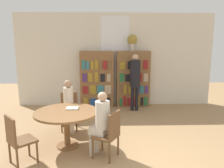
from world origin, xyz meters
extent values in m
cube|color=beige|center=(0.00, 4.02, 1.50)|extent=(6.40, 0.06, 3.00)
cube|color=white|center=(0.00, 3.99, 2.35)|extent=(0.90, 0.01, 1.10)
cube|color=brown|center=(-0.59, 3.83, 0.90)|extent=(1.06, 0.32, 1.81)
cube|color=olive|center=(-0.95, 3.66, 0.19)|extent=(0.14, 0.02, 0.27)
cube|color=navy|center=(-0.71, 3.66, 0.18)|extent=(0.19, 0.02, 0.24)
cube|color=#4C2D6B|center=(-0.47, 3.66, 0.19)|extent=(0.16, 0.02, 0.26)
cube|color=black|center=(-0.23, 3.66, 0.19)|extent=(0.13, 0.02, 0.26)
cube|color=maroon|center=(-0.96, 3.66, 0.58)|extent=(0.16, 0.02, 0.25)
cube|color=olive|center=(-0.71, 3.66, 0.59)|extent=(0.18, 0.02, 0.28)
cube|color=#2D707A|center=(-0.47, 3.66, 0.59)|extent=(0.21, 0.02, 0.27)
cube|color=tan|center=(-0.24, 3.66, 0.59)|extent=(0.20, 0.02, 0.28)
cube|color=#4C2D6B|center=(-0.97, 3.66, 0.98)|extent=(0.14, 0.02, 0.27)
cube|color=olive|center=(-0.79, 3.66, 0.99)|extent=(0.14, 0.02, 0.29)
cube|color=olive|center=(-0.60, 3.66, 1.00)|extent=(0.11, 0.02, 0.31)
cube|color=black|center=(-0.40, 3.66, 0.97)|extent=(0.15, 0.02, 0.25)
cube|color=tan|center=(-0.21, 3.66, 0.97)|extent=(0.11, 0.02, 0.25)
cube|color=#2D707A|center=(-0.99, 3.66, 1.38)|extent=(0.10, 0.02, 0.29)
cube|color=#2D707A|center=(-0.87, 3.66, 1.36)|extent=(0.10, 0.02, 0.25)
cube|color=olive|center=(-0.72, 3.66, 1.36)|extent=(0.09, 0.02, 0.25)
cube|color=olive|center=(-0.59, 3.66, 1.38)|extent=(0.10, 0.02, 0.29)
cube|color=brown|center=(-0.45, 3.66, 1.36)|extent=(0.10, 0.02, 0.24)
cube|color=maroon|center=(-0.32, 3.66, 1.37)|extent=(0.12, 0.02, 0.27)
cube|color=brown|center=(-0.19, 3.66, 1.38)|extent=(0.11, 0.02, 0.28)
cube|color=brown|center=(0.59, 3.83, 0.90)|extent=(1.06, 0.32, 1.81)
cube|color=#236638|center=(0.18, 3.66, 0.18)|extent=(0.08, 0.02, 0.24)
cube|color=maroon|center=(0.31, 3.66, 0.21)|extent=(0.09, 0.02, 0.31)
cube|color=maroon|center=(0.45, 3.66, 0.18)|extent=(0.12, 0.02, 0.25)
cube|color=maroon|center=(0.59, 3.66, 0.21)|extent=(0.09, 0.02, 0.30)
cube|color=olive|center=(0.74, 3.66, 0.21)|extent=(0.09, 0.02, 0.30)
cube|color=black|center=(0.87, 3.66, 0.19)|extent=(0.08, 0.02, 0.27)
cube|color=#236638|center=(0.99, 3.66, 0.20)|extent=(0.11, 0.02, 0.28)
cube|color=brown|center=(0.18, 3.66, 0.60)|extent=(0.10, 0.02, 0.30)
cube|color=olive|center=(0.32, 3.66, 0.59)|extent=(0.10, 0.02, 0.28)
cube|color=olive|center=(0.46, 3.66, 0.59)|extent=(0.08, 0.02, 0.27)
cube|color=brown|center=(0.59, 3.66, 0.60)|extent=(0.11, 0.02, 0.30)
cube|color=navy|center=(0.72, 3.66, 0.61)|extent=(0.11, 0.02, 0.31)
cube|color=#2D707A|center=(0.86, 3.66, 0.58)|extent=(0.12, 0.02, 0.25)
cube|color=#4C2D6B|center=(1.01, 3.66, 0.58)|extent=(0.11, 0.02, 0.25)
cube|color=#236638|center=(0.21, 3.66, 0.98)|extent=(0.14, 0.02, 0.26)
cube|color=black|center=(0.39, 3.66, 0.96)|extent=(0.15, 0.02, 0.23)
cube|color=#4C2D6B|center=(0.58, 3.66, 1.00)|extent=(0.17, 0.02, 0.30)
cube|color=maroon|center=(0.78, 3.66, 0.98)|extent=(0.12, 0.02, 0.28)
cube|color=tan|center=(0.97, 3.66, 0.97)|extent=(0.14, 0.02, 0.25)
cube|color=olive|center=(0.23, 3.66, 1.35)|extent=(0.15, 0.02, 0.23)
cube|color=black|center=(0.47, 3.66, 1.36)|extent=(0.18, 0.02, 0.25)
cube|color=tan|center=(0.70, 3.66, 1.38)|extent=(0.17, 0.02, 0.28)
cube|color=maroon|center=(0.95, 3.66, 1.38)|extent=(0.14, 0.02, 0.29)
cylinder|color=#B7AD9E|center=(0.54, 3.83, 1.92)|extent=(0.16, 0.16, 0.23)
sphere|color=olive|center=(0.54, 3.83, 2.16)|extent=(0.31, 0.31, 0.31)
cylinder|color=brown|center=(-1.09, 0.99, 0.01)|extent=(0.44, 0.44, 0.03)
cylinder|color=brown|center=(-1.09, 0.99, 0.36)|extent=(0.12, 0.12, 0.67)
cylinder|color=brown|center=(-1.09, 0.99, 0.72)|extent=(1.25, 1.25, 0.04)
cube|color=brown|center=(-1.74, 0.39, 0.41)|extent=(0.57, 0.57, 0.04)
cube|color=brown|center=(-1.88, 0.27, 0.65)|extent=(0.30, 0.32, 0.45)
cylinder|color=brown|center=(-1.73, 0.63, 0.19)|extent=(0.04, 0.04, 0.39)
cylinder|color=brown|center=(-1.50, 0.38, 0.19)|extent=(0.04, 0.04, 0.39)
cylinder|color=brown|center=(-1.98, 0.40, 0.19)|extent=(0.04, 0.04, 0.39)
cylinder|color=brown|center=(-1.75, 0.15, 0.19)|extent=(0.04, 0.04, 0.39)
cube|color=brown|center=(-1.19, 1.87, 0.41)|extent=(0.44, 0.44, 0.04)
cube|color=brown|center=(-1.21, 2.05, 0.65)|extent=(0.40, 0.08, 0.45)
cylinder|color=brown|center=(-1.00, 1.72, 0.19)|extent=(0.04, 0.04, 0.39)
cylinder|color=brown|center=(-1.34, 1.68, 0.19)|extent=(0.04, 0.04, 0.39)
cylinder|color=brown|center=(-1.04, 2.06, 0.19)|extent=(0.04, 0.04, 0.39)
cylinder|color=brown|center=(-1.37, 2.02, 0.19)|extent=(0.04, 0.04, 0.39)
cube|color=brown|center=(-0.32, 0.55, 0.41)|extent=(0.55, 0.55, 0.04)
cube|color=brown|center=(-0.16, 0.46, 0.65)|extent=(0.23, 0.37, 0.45)
cylinder|color=brown|center=(-0.55, 0.48, 0.19)|extent=(0.04, 0.04, 0.39)
cylinder|color=brown|center=(-0.38, 0.78, 0.19)|extent=(0.04, 0.04, 0.39)
cylinder|color=brown|center=(-0.25, 0.32, 0.19)|extent=(0.04, 0.04, 0.39)
cylinder|color=brown|center=(-0.09, 0.61, 0.19)|extent=(0.04, 0.04, 0.39)
cube|color=beige|center=(-1.17, 1.73, 0.49)|extent=(0.26, 0.34, 0.12)
cylinder|color=beige|center=(-1.18, 1.81, 0.80)|extent=(0.22, 0.22, 0.50)
sphere|color=#A37A5B|center=(-1.18, 1.81, 1.14)|extent=(0.17, 0.17, 0.17)
cylinder|color=beige|center=(-1.10, 1.63, 0.21)|extent=(0.10, 0.10, 0.43)
cylinder|color=beige|center=(-1.22, 1.61, 0.21)|extent=(0.10, 0.10, 0.43)
cube|color=beige|center=(-0.44, 0.62, 0.49)|extent=(0.41, 0.39, 0.12)
cylinder|color=beige|center=(-0.37, 0.58, 0.80)|extent=(0.26, 0.26, 0.50)
sphere|color=tan|center=(-0.37, 0.58, 1.13)|extent=(0.17, 0.17, 0.17)
cylinder|color=beige|center=(-0.57, 0.61, 0.21)|extent=(0.10, 0.10, 0.43)
cylinder|color=beige|center=(-0.50, 0.74, 0.21)|extent=(0.10, 0.10, 0.43)
cylinder|color=black|center=(0.51, 3.32, 0.37)|extent=(0.10, 0.10, 0.74)
cylinder|color=black|center=(0.65, 3.32, 0.37)|extent=(0.10, 0.10, 0.74)
cylinder|color=black|center=(0.58, 3.32, 1.15)|extent=(0.31, 0.31, 0.81)
sphere|color=tan|center=(0.58, 3.32, 1.64)|extent=(0.18, 0.18, 0.18)
cylinder|color=black|center=(0.67, 3.59, 1.35)|extent=(0.07, 0.30, 0.07)
cube|color=silver|center=(-0.99, 1.13, 0.75)|extent=(0.24, 0.18, 0.03)
camera|label=1|loc=(-0.32, -3.15, 2.07)|focal=35.00mm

